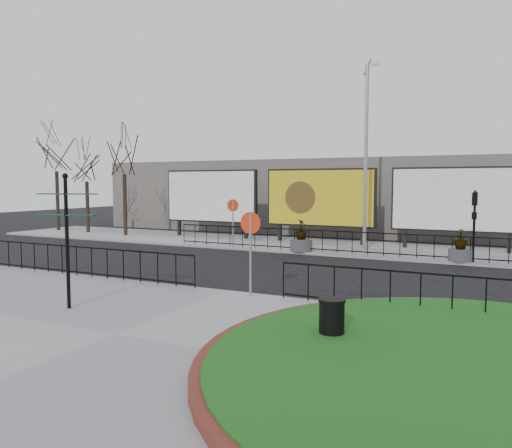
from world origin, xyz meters
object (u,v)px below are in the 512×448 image
Objects in this scene: billboard_mid at (320,198)px; lamp_post at (366,154)px; fingerpost_sign at (67,227)px; planter_b at (301,240)px; litter_bin at (332,321)px; planter_c at (460,250)px.

lamp_post reaches higher than billboard_mid.
fingerpost_sign reaches higher than planter_b.
litter_bin is at bearing -10.43° from fingerpost_sign.
lamp_post is at bearing 61.49° from fingerpost_sign.
fingerpost_sign reaches higher than planter_c.
planter_b reaches higher than planter_c.
planter_c is at bearing 43.94° from fingerpost_sign.
litter_bin is 0.65× the size of planter_c.
billboard_mid reaches higher than planter_b.
lamp_post is at bearing 101.47° from litter_bin.
fingerpost_sign is at bearing -123.30° from planter_c.
lamp_post is 6.36m from planter_c.
fingerpost_sign is 2.49× the size of planter_c.
billboard_mid is at bearing 109.86° from litter_bin.
fingerpost_sign reaches higher than litter_bin.
billboard_mid is 8.54m from planter_c.
billboard_mid is at bearing 146.75° from lamp_post.
planter_c is at bearing -19.60° from lamp_post.
litter_bin is at bearing -66.35° from planter_b.
billboard_mid is at bearing 94.80° from planter_b.
litter_bin is at bearing -78.53° from lamp_post.
litter_bin is 12.99m from planter_c.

